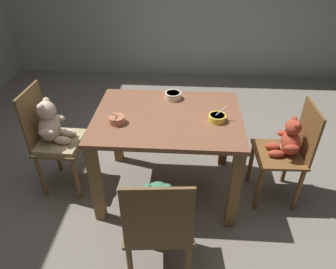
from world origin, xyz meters
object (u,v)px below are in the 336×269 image
at_px(teddy_chair_near_right, 288,146).
at_px(porridge_bowl_yellow_near_right, 217,118).
at_px(teddy_chair_near_left, 53,132).
at_px(teddy_chair_near_front, 158,216).
at_px(porridge_bowl_terracotta_near_left, 117,120).
at_px(dining_table, 168,131).
at_px(porridge_bowl_cream_far_center, 173,96).

bearing_deg(teddy_chair_near_right, porridge_bowl_yellow_near_right, 1.52).
height_order(teddy_chair_near_left, teddy_chair_near_front, teddy_chair_near_left).
distance_m(teddy_chair_near_left, teddy_chair_near_right, 1.87).
bearing_deg(porridge_bowl_terracotta_near_left, teddy_chair_near_right, 4.73).
bearing_deg(porridge_bowl_yellow_near_right, porridge_bowl_terracotta_near_left, -174.02).
height_order(dining_table, porridge_bowl_terracotta_near_left, porridge_bowl_terracotta_near_left).
relative_size(teddy_chair_near_front, porridge_bowl_terracotta_near_left, 7.55).
xyz_separation_m(teddy_chair_near_left, porridge_bowl_cream_far_center, (0.96, 0.28, 0.22)).
relative_size(dining_table, porridge_bowl_cream_far_center, 8.34).
height_order(teddy_chair_near_front, porridge_bowl_terracotta_near_left, teddy_chair_near_front).
distance_m(porridge_bowl_cream_far_center, porridge_bowl_terracotta_near_left, 0.56).
distance_m(dining_table, porridge_bowl_cream_far_center, 0.33).
height_order(dining_table, porridge_bowl_cream_far_center, porridge_bowl_cream_far_center).
height_order(dining_table, teddy_chair_near_front, teddy_chair_near_front).
xyz_separation_m(porridge_bowl_yellow_near_right, porridge_bowl_terracotta_near_left, (-0.73, -0.08, 0.00)).
height_order(teddy_chair_near_left, porridge_bowl_yellow_near_right, teddy_chair_near_left).
height_order(porridge_bowl_cream_far_center, porridge_bowl_terracotta_near_left, porridge_bowl_terracotta_near_left).
relative_size(dining_table, teddy_chair_near_front, 1.25).
distance_m(teddy_chair_near_right, porridge_bowl_cream_far_center, 0.99).
xyz_separation_m(teddy_chair_near_left, porridge_bowl_yellow_near_right, (1.30, -0.05, 0.22)).
distance_m(teddy_chair_near_right, porridge_bowl_terracotta_near_left, 1.33).
bearing_deg(porridge_bowl_terracotta_near_left, teddy_chair_near_left, 167.38).
bearing_deg(porridge_bowl_yellow_near_right, teddy_chair_near_left, 177.74).
relative_size(teddy_chair_near_left, teddy_chair_near_right, 1.07).
bearing_deg(dining_table, teddy_chair_near_front, -90.05).
relative_size(teddy_chair_near_right, porridge_bowl_cream_far_center, 6.43).
bearing_deg(teddy_chair_near_front, teddy_chair_near_right, -55.17).
distance_m(dining_table, porridge_bowl_yellow_near_right, 0.41).
distance_m(teddy_chair_near_front, porridge_bowl_cream_far_center, 1.11).
height_order(teddy_chair_near_right, porridge_bowl_terracotta_near_left, teddy_chair_near_right).
relative_size(porridge_bowl_cream_far_center, porridge_bowl_terracotta_near_left, 1.13).
xyz_separation_m(teddy_chair_near_front, porridge_bowl_yellow_near_right, (0.37, 0.75, 0.23)).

